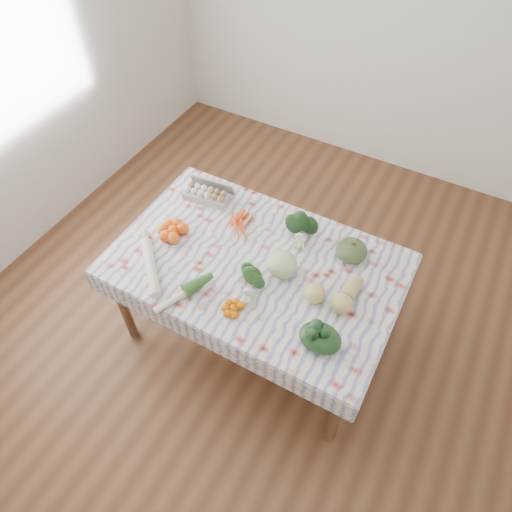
{
  "coord_description": "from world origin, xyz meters",
  "views": [
    {
      "loc": [
        0.8,
        -1.46,
        2.82
      ],
      "look_at": [
        0.0,
        0.0,
        0.82
      ],
      "focal_mm": 32.0,
      "sensor_mm": 36.0,
      "label": 1
    }
  ],
  "objects_px": {
    "kabocha_squash": "(352,250)",
    "dining_table": "(256,271)",
    "egg_carton": "(206,195)",
    "cabbage": "(283,265)",
    "grapefruit": "(315,293)",
    "butternut_squash": "(347,294)"
  },
  "relations": [
    {
      "from": "egg_carton",
      "to": "grapefruit",
      "type": "bearing_deg",
      "value": -28.26
    },
    {
      "from": "dining_table",
      "to": "grapefruit",
      "type": "height_order",
      "value": "grapefruit"
    },
    {
      "from": "dining_table",
      "to": "butternut_squash",
      "type": "height_order",
      "value": "butternut_squash"
    },
    {
      "from": "egg_carton",
      "to": "dining_table",
      "type": "bearing_deg",
      "value": -35.81
    },
    {
      "from": "dining_table",
      "to": "kabocha_squash",
      "type": "xyz_separation_m",
      "value": [
        0.46,
        0.3,
        0.14
      ]
    },
    {
      "from": "egg_carton",
      "to": "kabocha_squash",
      "type": "bearing_deg",
      "value": -6.46
    },
    {
      "from": "egg_carton",
      "to": "cabbage",
      "type": "xyz_separation_m",
      "value": [
        0.71,
        -0.3,
        0.04
      ]
    },
    {
      "from": "kabocha_squash",
      "to": "dining_table",
      "type": "bearing_deg",
      "value": -146.99
    },
    {
      "from": "cabbage",
      "to": "egg_carton",
      "type": "bearing_deg",
      "value": 156.69
    },
    {
      "from": "grapefruit",
      "to": "butternut_squash",
      "type": "bearing_deg",
      "value": 27.19
    },
    {
      "from": "kabocha_squash",
      "to": "butternut_squash",
      "type": "height_order",
      "value": "kabocha_squash"
    },
    {
      "from": "kabocha_squash",
      "to": "grapefruit",
      "type": "distance_m",
      "value": 0.38
    },
    {
      "from": "kabocha_squash",
      "to": "butternut_squash",
      "type": "bearing_deg",
      "value": -72.8
    },
    {
      "from": "kabocha_squash",
      "to": "butternut_squash",
      "type": "xyz_separation_m",
      "value": [
        0.09,
        -0.3,
        -0.0
      ]
    },
    {
      "from": "egg_carton",
      "to": "kabocha_squash",
      "type": "distance_m",
      "value": 1.0
    },
    {
      "from": "butternut_squash",
      "to": "grapefruit",
      "type": "xyz_separation_m",
      "value": [
        -0.15,
        -0.08,
        0.0
      ]
    },
    {
      "from": "egg_carton",
      "to": "grapefruit",
      "type": "xyz_separation_m",
      "value": [
        0.94,
        -0.38,
        0.02
      ]
    },
    {
      "from": "dining_table",
      "to": "egg_carton",
      "type": "xyz_separation_m",
      "value": [
        -0.54,
        0.3,
        0.12
      ]
    },
    {
      "from": "kabocha_squash",
      "to": "cabbage",
      "type": "height_order",
      "value": "cabbage"
    },
    {
      "from": "kabocha_squash",
      "to": "grapefruit",
      "type": "height_order",
      "value": "kabocha_squash"
    },
    {
      "from": "grapefruit",
      "to": "cabbage",
      "type": "bearing_deg",
      "value": 162.22
    },
    {
      "from": "cabbage",
      "to": "grapefruit",
      "type": "relative_size",
      "value": 1.45
    }
  ]
}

